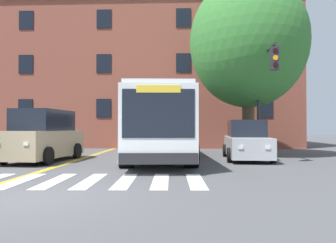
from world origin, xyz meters
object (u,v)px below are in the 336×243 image
(car_tan_near_lane, at_px, (44,137))
(street_tree_curbside_large, at_px, (248,43))
(car_silver_far_lane, at_px, (246,142))
(city_bus, at_px, (160,124))
(car_black_behind_bus, at_px, (159,136))
(traffic_light_near_corner, at_px, (264,82))

(car_tan_near_lane, xyz_separation_m, street_tree_curbside_large, (10.09, 3.52, 5.17))
(car_tan_near_lane, xyz_separation_m, car_silver_far_lane, (9.54, 1.22, -0.26))
(city_bus, distance_m, car_black_behind_bus, 10.78)
(car_tan_near_lane, relative_size, car_silver_far_lane, 1.04)
(car_silver_far_lane, height_order, street_tree_curbside_large, street_tree_curbside_large)
(city_bus, xyz_separation_m, street_tree_curbside_large, (4.81, 2.19, 4.58))
(city_bus, height_order, street_tree_curbside_large, street_tree_curbside_large)
(car_silver_far_lane, relative_size, street_tree_curbside_large, 0.49)
(car_silver_far_lane, bearing_deg, city_bus, 178.60)
(car_silver_far_lane, distance_m, traffic_light_near_corner, 3.00)
(car_black_behind_bus, distance_m, traffic_light_near_corner, 12.85)
(street_tree_curbside_large, bearing_deg, traffic_light_near_corner, -83.99)
(car_silver_far_lane, xyz_separation_m, car_black_behind_bus, (-5.02, 10.82, -0.03))
(city_bus, bearing_deg, car_silver_far_lane, -1.40)
(car_tan_near_lane, bearing_deg, car_silver_far_lane, 7.31)
(city_bus, xyz_separation_m, car_tan_near_lane, (-5.29, -1.33, -0.59))
(city_bus, relative_size, car_silver_far_lane, 2.40)
(car_tan_near_lane, height_order, street_tree_curbside_large, street_tree_curbside_large)
(traffic_light_near_corner, bearing_deg, street_tree_curbside_large, 96.01)
(traffic_light_near_corner, xyz_separation_m, street_tree_curbside_large, (-0.27, 2.55, 2.56))
(car_black_behind_bus, height_order, street_tree_curbside_large, street_tree_curbside_large)
(car_tan_near_lane, relative_size, car_black_behind_bus, 1.09)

